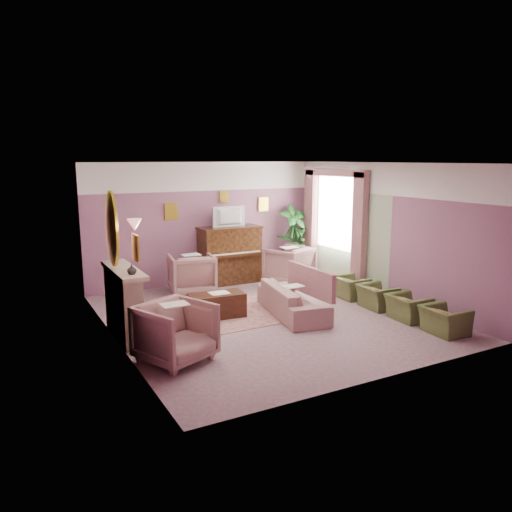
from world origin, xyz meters
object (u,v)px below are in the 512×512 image
piano (230,255)px  side_table (295,262)px  television (230,215)px  floral_armchair_front (175,329)px  floral_armchair_left (191,272)px  olive_chair_d (350,284)px  coffee_table (217,305)px  olive_chair_a (445,316)px  olive_chair_c (377,293)px  olive_chair_b (408,304)px  sofa (292,295)px  floral_armchair_right (289,263)px

piano → side_table: bearing=-5.8°
television → floral_armchair_front: 4.77m
floral_armchair_left → olive_chair_d: bearing=-34.5°
floral_armchair_front → coffee_table: bearing=49.7°
television → olive_chair_a: television is taller
olive_chair_a → olive_chair_c: 1.64m
coffee_table → olive_chair_d: 2.99m
floral_armchair_front → olive_chair_d: bearing=18.4°
piano → television: 0.95m
floral_armchair_left → olive_chair_b: floral_armchair_left is taller
coffee_table → side_table: bearing=34.2°
olive_chair_d → side_table: (0.06, 2.21, 0.05)m
olive_chair_a → coffee_table: bearing=138.9°
television → coffee_table: (-1.34, -2.19, -1.38)m
television → olive_chair_b: size_ratio=1.14×
olive_chair_d → olive_chair_a: bearing=-90.0°
olive_chair_c → sofa: bearing=165.8°
olive_chair_a → olive_chair_b: (0.00, 0.82, 0.00)m
sofa → floral_armchair_front: size_ratio=2.02×
sofa → coffee_table: bearing=157.6°
floral_armchair_left → floral_armchair_front: same height
coffee_table → floral_armchair_left: bearing=83.7°
piano → olive_chair_c: bearing=-62.8°
floral_armchair_front → piano: bearing=55.0°
sofa → floral_armchair_left: bearing=115.5°
television → side_table: television is taller
olive_chair_d → floral_armchair_right: bearing=105.2°
olive_chair_d → floral_armchair_front: bearing=-161.6°
floral_armchair_front → sofa: bearing=21.6°
olive_chair_b → side_table: (0.06, 3.85, 0.05)m
olive_chair_b → coffee_table: bearing=149.2°
floral_armchair_left → olive_chair_d: floral_armchair_left is taller
floral_armchair_right → olive_chair_a: (0.46, -4.14, -0.18)m
television → olive_chair_a: 5.24m
coffee_table → olive_chair_c: (2.99, -0.96, 0.08)m
sofa → olive_chair_b: (1.69, -1.25, -0.09)m
piano → sofa: 2.79m
floral_armchair_right → olive_chair_a: size_ratio=1.37×
coffee_table → floral_armchair_right: (2.53, 1.54, 0.25)m
floral_armchair_front → olive_chair_d: (4.33, 1.44, -0.18)m
television → olive_chair_b: (1.65, -3.98, -1.30)m
piano → olive_chair_c: 3.62m
coffee_table → olive_chair_b: size_ratio=1.43×
television → sofa: 2.99m
floral_armchair_front → olive_chair_d: size_ratio=1.37×
olive_chair_c → piano: bearing=117.2°
olive_chair_a → olive_chair_b: same height
olive_chair_a → olive_chair_b: 0.82m
olive_chair_b → olive_chair_d: (0.00, 1.64, 0.00)m
floral_armchair_left → olive_chair_a: bearing=-57.5°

